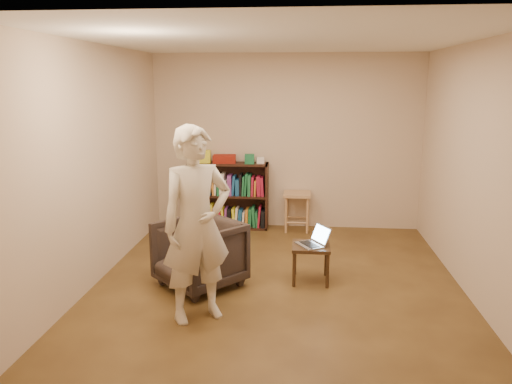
# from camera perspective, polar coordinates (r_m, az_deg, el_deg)

# --- Properties ---
(floor) EXTENTS (4.50, 4.50, 0.00)m
(floor) POSITION_cam_1_polar(r_m,az_deg,el_deg) (5.66, 2.44, -10.25)
(floor) COLOR #452E16
(floor) RESTS_ON ground
(ceiling) EXTENTS (4.50, 4.50, 0.00)m
(ceiling) POSITION_cam_1_polar(r_m,az_deg,el_deg) (5.23, 2.71, 17.00)
(ceiling) COLOR white
(ceiling) RESTS_ON wall_back
(wall_back) EXTENTS (4.00, 0.00, 4.00)m
(wall_back) POSITION_cam_1_polar(r_m,az_deg,el_deg) (7.52, 3.46, 5.70)
(wall_back) COLOR #C9B198
(wall_back) RESTS_ON floor
(wall_left) EXTENTS (0.00, 4.50, 4.50)m
(wall_left) POSITION_cam_1_polar(r_m,az_deg,el_deg) (5.75, -17.78, 3.02)
(wall_left) COLOR #C9B198
(wall_left) RESTS_ON floor
(wall_right) EXTENTS (0.00, 4.50, 4.50)m
(wall_right) POSITION_cam_1_polar(r_m,az_deg,el_deg) (5.57, 23.61, 2.27)
(wall_right) COLOR #C9B198
(wall_right) RESTS_ON floor
(bookshelf) EXTENTS (1.20, 0.30, 1.00)m
(bookshelf) POSITION_cam_1_polar(r_m,az_deg,el_deg) (7.60, -3.15, -0.82)
(bookshelf) COLOR black
(bookshelf) RESTS_ON floor
(box_yellow) EXTENTS (0.24, 0.19, 0.18)m
(box_yellow) POSITION_cam_1_polar(r_m,az_deg,el_deg) (7.52, -6.07, 4.05)
(box_yellow) COLOR yellow
(box_yellow) RESTS_ON bookshelf
(red_cloth) EXTENTS (0.36, 0.28, 0.11)m
(red_cloth) POSITION_cam_1_polar(r_m,az_deg,el_deg) (7.50, -3.63, 3.80)
(red_cloth) COLOR maroon
(red_cloth) RESTS_ON bookshelf
(box_green) EXTENTS (0.15, 0.15, 0.14)m
(box_green) POSITION_cam_1_polar(r_m,az_deg,el_deg) (7.40, -0.74, 3.80)
(box_green) COLOR #1B683D
(box_green) RESTS_ON bookshelf
(box_white) EXTENTS (0.13, 0.13, 0.09)m
(box_white) POSITION_cam_1_polar(r_m,az_deg,el_deg) (7.43, 0.48, 3.65)
(box_white) COLOR white
(box_white) RESTS_ON bookshelf
(stool) EXTENTS (0.40, 0.40, 0.58)m
(stool) POSITION_cam_1_polar(r_m,az_deg,el_deg) (7.45, 4.71, -0.92)
(stool) COLOR tan
(stool) RESTS_ON floor
(armchair) EXTENTS (1.12, 1.12, 0.73)m
(armchair) POSITION_cam_1_polar(r_m,az_deg,el_deg) (5.47, -6.51, -7.05)
(armchair) COLOR #312620
(armchair) RESTS_ON floor
(side_table) EXTENTS (0.41, 0.41, 0.42)m
(side_table) POSITION_cam_1_polar(r_m,az_deg,el_deg) (5.60, 6.29, -6.72)
(side_table) COLOR black
(side_table) RESTS_ON floor
(laptop) EXTENTS (0.41, 0.41, 0.21)m
(laptop) POSITION_cam_1_polar(r_m,az_deg,el_deg) (5.56, 6.68, -5.51)
(laptop) COLOR #A7A7AB
(laptop) RESTS_ON side_table
(person) EXTENTS (0.80, 0.73, 1.82)m
(person) POSITION_cam_1_polar(r_m,az_deg,el_deg) (4.59, -6.77, -3.75)
(person) COLOR beige
(person) RESTS_ON floor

